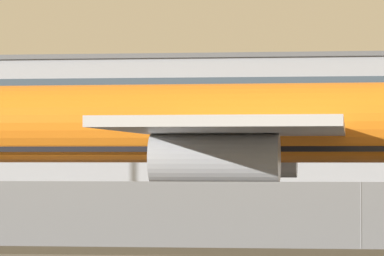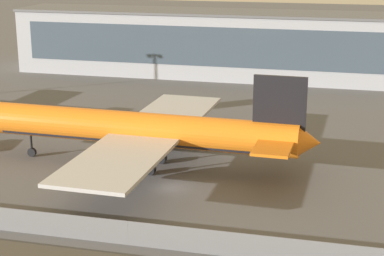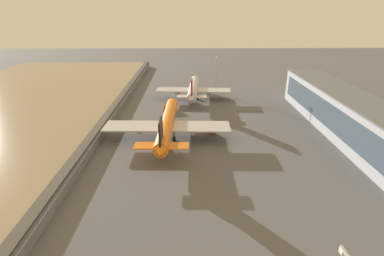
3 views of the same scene
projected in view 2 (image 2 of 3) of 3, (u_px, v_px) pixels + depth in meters
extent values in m
plane|color=#565659|center=(172.00, 187.00, 78.81)|extent=(500.00, 500.00, 0.00)
cube|color=slate|center=(128.00, 233.00, 63.55)|extent=(280.00, 0.08, 2.60)
cylinder|color=slate|center=(128.00, 233.00, 63.55)|extent=(0.10, 0.10, 2.60)
cylinder|color=orange|center=(133.00, 128.00, 84.77)|extent=(43.84, 5.58, 4.37)
cone|color=orange|center=(309.00, 142.00, 78.82)|extent=(2.95, 4.01, 3.93)
cube|color=black|center=(134.00, 137.00, 85.11)|extent=(37.26, 4.53, 0.79)
cube|color=#B7BABF|center=(119.00, 158.00, 74.66)|extent=(10.20, 21.25, 0.44)
cube|color=#B7BABF|center=(173.00, 113.00, 94.06)|extent=(10.20, 21.25, 0.44)
cylinder|color=#B7BABF|center=(115.00, 164.00, 76.95)|extent=(6.19, 2.57, 2.40)
cylinder|color=#B7BABF|center=(161.00, 125.00, 93.25)|extent=(6.19, 2.57, 2.40)
cube|color=black|center=(280.00, 106.00, 78.58)|extent=(6.57, 0.71, 7.43)
cube|color=orange|center=(274.00, 146.00, 76.16)|extent=(4.59, 7.82, 0.35)
cube|color=orange|center=(283.00, 129.00, 83.27)|extent=(4.59, 7.82, 0.35)
cylinder|color=black|center=(31.00, 144.00, 89.69)|extent=(0.31, 0.31, 2.56)
cylinder|color=black|center=(32.00, 152.00, 90.05)|extent=(1.24, 0.51, 1.22)
cylinder|color=black|center=(150.00, 160.00, 82.83)|extent=(0.35, 0.35, 2.56)
cylinder|color=black|center=(150.00, 170.00, 83.19)|extent=(1.43, 1.02, 1.41)
cylinder|color=black|center=(161.00, 150.00, 87.07)|extent=(0.35, 0.35, 2.56)
cylinder|color=black|center=(161.00, 159.00, 87.43)|extent=(1.43, 1.02, 1.41)
cube|color=red|center=(148.00, 128.00, 101.01)|extent=(3.57, 3.00, 1.11)
cube|color=#283847|center=(145.00, 124.00, 100.67)|extent=(1.61, 1.67, 0.50)
cylinder|color=black|center=(142.00, 132.00, 100.23)|extent=(0.72, 0.54, 0.70)
cylinder|color=black|center=(141.00, 130.00, 101.48)|extent=(0.72, 0.54, 0.70)
cylinder|color=black|center=(155.00, 131.00, 100.76)|extent=(0.72, 0.54, 0.70)
cylinder|color=black|center=(153.00, 129.00, 102.01)|extent=(0.72, 0.54, 0.70)
cube|color=#9EA3AD|center=(216.00, 45.00, 142.52)|extent=(89.64, 14.34, 13.90)
cube|color=#3D4C5B|center=(209.00, 47.00, 135.57)|extent=(82.47, 0.16, 8.34)
cube|color=#5B5E63|center=(216.00, 12.00, 140.50)|extent=(90.24, 14.94, 0.50)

